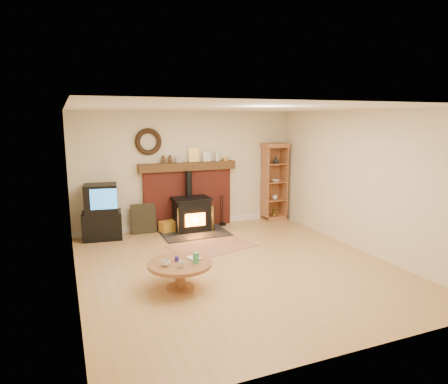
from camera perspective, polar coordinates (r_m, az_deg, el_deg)
name	(u,v)px	position (r m, az deg, el deg)	size (l,w,h in m)	color
ground	(236,266)	(6.80, 1.71, -10.55)	(5.50, 5.50, 0.00)	tan
room_shell	(233,164)	(6.47, 1.30, 4.05)	(5.02, 5.52, 2.61)	beige
chimney_breast	(188,192)	(9.00, -5.15, -0.04)	(2.20, 0.22, 1.78)	maroon
wood_stove	(192,215)	(8.71, -4.63, -3.32)	(1.40, 1.00, 1.31)	black
area_rug	(212,246)	(7.80, -1.76, -7.69)	(1.51, 1.04, 0.01)	brown
tv_unit	(102,213)	(8.51, -17.08, -2.87)	(0.83, 0.62, 1.13)	black
curio_cabinet	(274,182)	(9.70, 7.14, 1.48)	(0.60, 0.43, 1.86)	brown
firelog_box	(170,227)	(8.77, -7.79, -4.92)	(0.40, 0.25, 0.25)	yellow
leaning_painting	(144,219)	(8.75, -11.42, -3.74)	(0.53, 0.03, 0.64)	black
fire_tools	(222,221)	(9.25, -0.22, -4.13)	(0.16, 0.16, 0.70)	black
coffee_table	(180,267)	(5.89, -6.31, -10.65)	(0.93, 0.93, 0.56)	brown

